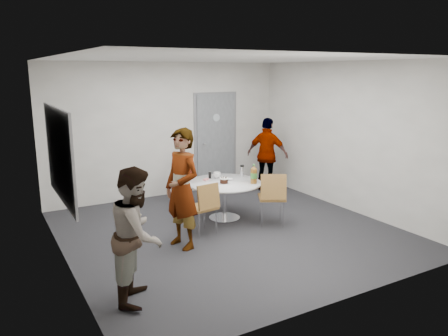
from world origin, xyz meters
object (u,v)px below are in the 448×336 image
person_right (267,155)px  chair_far (186,179)px  whiteboard (60,155)px  person_left (137,234)px  chair_near_left (205,204)px  person_main (182,189)px  door (216,142)px  table (226,186)px  chair_near_right (273,194)px

person_right → chair_far: bearing=57.9°
whiteboard → person_left: (0.51, -1.52, -0.69)m
chair_near_left → chair_far: (0.45, 1.69, -0.02)m
person_right → person_main: bearing=92.2°
whiteboard → door: bearing=32.7°
whiteboard → table: whiteboard is taller
chair_far → door: bearing=-142.8°
whiteboard → table: bearing=7.7°
person_left → whiteboard: bearing=47.1°
chair_near_right → person_main: bearing=-148.7°
chair_near_left → chair_near_right: chair_near_right is taller
door → person_left: (-3.05, -3.80, -0.26)m
chair_near_left → person_main: person_main is taller
chair_near_right → person_left: size_ratio=0.59×
chair_near_right → person_right: person_right is taller
table → chair_near_left: (-0.69, -0.52, -0.07)m
door → person_main: 3.34m
person_main → chair_near_right: bearing=77.2°
door → whiteboard: (-3.56, -2.28, 0.42)m
table → chair_near_left: 0.86m
whiteboard → chair_far: 3.09m
chair_near_left → person_right: 2.92m
table → person_right: person_right is taller
chair_near_left → chair_far: size_ratio=1.04×
whiteboard → chair_near_right: 3.34m
chair_far → person_main: 2.18m
chair_far → person_left: bearing=59.3°
door → table: size_ratio=1.68×
door → whiteboard: door is taller
person_main → person_left: bearing=-58.0°
chair_near_right → person_main: (-1.64, -0.06, 0.32)m
table → person_left: (-2.22, -1.89, 0.19)m
whiteboard → person_main: bearing=-14.2°
chair_near_right → person_main: size_ratio=0.52×
door → person_main: size_ratio=1.21×
chair_near_left → chair_far: bearing=67.4°
person_right → table: bearing=92.9°
chair_near_right → person_right: bearing=86.2°
whiteboard → person_main: 1.71m
table → door: bearing=66.6°
whiteboard → person_right: bearing=19.2°
chair_near_left → person_main: size_ratio=0.48×
whiteboard → table: (2.73, 0.37, -0.87)m
chair_near_left → person_main: bearing=-161.0°
table → chair_near_left: table is taller
table → chair_far: size_ratio=1.56×
person_right → person_left: bearing=96.1°
table → chair_far: 1.20m
chair_near_left → person_main: 0.65m
chair_far → person_main: size_ratio=0.46×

